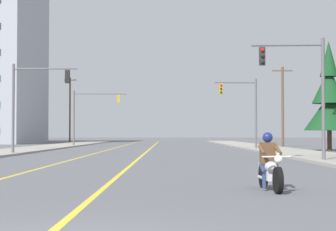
# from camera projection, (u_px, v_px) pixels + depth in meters

# --- Properties ---
(lane_stripe_center) EXTENTS (0.16, 100.00, 0.01)m
(lane_stripe_center) POSITION_uv_depth(u_px,v_px,m) (147.00, 149.00, 52.00)
(lane_stripe_center) COLOR yellow
(lane_stripe_center) RESTS_ON ground
(lane_stripe_left) EXTENTS (0.16, 100.00, 0.01)m
(lane_stripe_left) POSITION_uv_depth(u_px,v_px,m) (108.00, 149.00, 51.98)
(lane_stripe_left) COLOR yellow
(lane_stripe_left) RESTS_ON ground
(sidewalk_kerb_right) EXTENTS (4.40, 110.00, 0.14)m
(sidewalk_kerb_right) POSITION_uv_depth(u_px,v_px,m) (275.00, 150.00, 47.06)
(sidewalk_kerb_right) COLOR #9E998E
(sidewalk_kerb_right) RESTS_ON ground
(sidewalk_kerb_left) EXTENTS (4.40, 110.00, 0.14)m
(sidewalk_kerb_left) POSITION_uv_depth(u_px,v_px,m) (19.00, 150.00, 46.95)
(sidewalk_kerb_left) COLOR #9E998E
(sidewalk_kerb_left) RESTS_ON ground
(motorcycle_with_rider) EXTENTS (0.70, 2.19, 1.46)m
(motorcycle_with_rider) POSITION_uv_depth(u_px,v_px,m) (267.00, 167.00, 14.34)
(motorcycle_with_rider) COLOR black
(motorcycle_with_rider) RESTS_ON ground
(traffic_signal_near_right) EXTENTS (3.62, 0.39, 6.20)m
(traffic_signal_near_right) POSITION_uv_depth(u_px,v_px,m) (300.00, 82.00, 28.45)
(traffic_signal_near_right) COLOR #56565B
(traffic_signal_near_right) RESTS_ON ground
(traffic_signal_near_left) EXTENTS (4.46, 0.38, 6.20)m
(traffic_signal_near_left) POSITION_uv_depth(u_px,v_px,m) (29.00, 95.00, 38.80)
(traffic_signal_near_left) COLOR #56565B
(traffic_signal_near_left) RESTS_ON ground
(traffic_signal_mid_right) EXTENTS (3.69, 0.50, 6.20)m
(traffic_signal_mid_right) POSITION_uv_depth(u_px,v_px,m) (242.00, 104.00, 49.42)
(traffic_signal_mid_right) COLOR #56565B
(traffic_signal_mid_right) RESTS_ON ground
(traffic_signal_mid_left) EXTENTS (5.90, 0.53, 6.20)m
(traffic_signal_mid_left) POSITION_uv_depth(u_px,v_px,m) (87.00, 109.00, 63.27)
(traffic_signal_mid_left) COLOR #56565B
(traffic_signal_mid_left) RESTS_ON ground
(utility_pole_right_far) EXTENTS (2.11, 0.26, 8.39)m
(utility_pole_right_far) POSITION_uv_depth(u_px,v_px,m) (280.00, 105.00, 59.52)
(utility_pole_right_far) COLOR brown
(utility_pole_right_far) RESTS_ON ground
(utility_pole_left_far) EXTENTS (1.99, 0.26, 10.46)m
(utility_pole_left_far) POSITION_uv_depth(u_px,v_px,m) (67.00, 109.00, 91.69)
(utility_pole_left_far) COLOR brown
(utility_pole_left_far) RESTS_ON ground
(conifer_tree_right_verge_far) EXTENTS (4.16, 4.16, 9.15)m
(conifer_tree_right_verge_far) POSITION_uv_depth(u_px,v_px,m) (326.00, 100.00, 47.41)
(conifer_tree_right_verge_far) COLOR #423023
(conifer_tree_right_verge_far) RESTS_ON ground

